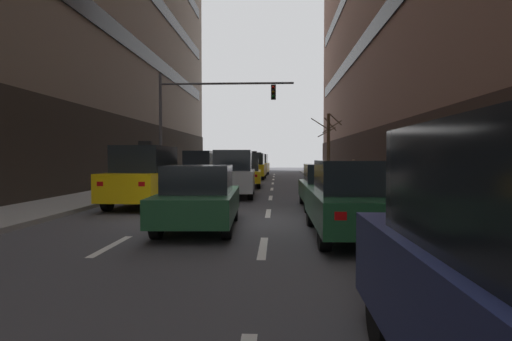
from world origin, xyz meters
TOP-DOWN VIEW (x-y plane):
  - ground_plane at (0.00, 0.00)m, footprint 120.00×120.00m
  - sidewalk_right at (6.07, 0.00)m, footprint 2.94×80.00m
  - lane_stripe_l1_s3 at (-1.53, -3.00)m, footprint 0.16×2.00m
  - lane_stripe_l1_s4 at (-1.53, 2.00)m, footprint 0.16×2.00m
  - lane_stripe_l1_s5 at (-1.53, 7.00)m, footprint 0.16×2.00m
  - lane_stripe_l1_s6 at (-1.53, 12.00)m, footprint 0.16×2.00m
  - lane_stripe_l1_s7 at (-1.53, 17.00)m, footprint 0.16×2.00m
  - lane_stripe_l1_s8 at (-1.53, 22.00)m, footprint 0.16×2.00m
  - lane_stripe_l1_s9 at (-1.53, 27.00)m, footprint 0.16×2.00m
  - lane_stripe_l1_s10 at (-1.53, 32.00)m, footprint 0.16×2.00m
  - lane_stripe_l2_s3 at (1.53, -3.00)m, footprint 0.16×2.00m
  - lane_stripe_l2_s4 at (1.53, 2.00)m, footprint 0.16×2.00m
  - lane_stripe_l2_s5 at (1.53, 7.00)m, footprint 0.16×2.00m
  - lane_stripe_l2_s6 at (1.53, 12.00)m, footprint 0.16×2.00m
  - lane_stripe_l2_s7 at (1.53, 17.00)m, footprint 0.16×2.00m
  - lane_stripe_l2_s8 at (1.53, 22.00)m, footprint 0.16×2.00m
  - lane_stripe_l2_s9 at (1.53, 27.00)m, footprint 0.16×2.00m
  - lane_stripe_l2_s10 at (1.53, 32.00)m, footprint 0.16×2.00m
  - car_driving_0 at (-0.12, -0.97)m, footprint 1.96×4.32m
  - car_driving_1 at (-3.05, 14.76)m, footprint 1.94×4.54m
  - taxi_driving_2 at (-2.96, 3.63)m, footprint 2.00×4.57m
  - taxi_driving_3 at (-0.10, 13.55)m, footprint 2.04×4.54m
  - car_driving_4 at (-0.13, 7.30)m, footprint 1.96×4.40m
  - taxi_driving_5 at (0.04, 29.98)m, footprint 2.00×4.41m
  - taxi_driving_6 at (-0.04, 22.37)m, footprint 1.90×4.38m
  - car_parked_1 at (3.55, -1.84)m, footprint 1.94×4.59m
  - car_parked_2 at (3.55, 3.35)m, footprint 1.75×4.15m
  - traffic_signal_0 at (-2.71, 12.76)m, footprint 7.86×0.35m
  - street_tree_0 at (5.77, 20.91)m, footprint 2.45×2.45m
  - pedestrian_0 at (6.22, 12.94)m, footprint 0.52×0.28m

SIDE VIEW (x-z plane):
  - ground_plane at x=0.00m, z-range 0.00..0.00m
  - lane_stripe_l1_s3 at x=-1.53m, z-range 0.00..0.01m
  - lane_stripe_l1_s4 at x=-1.53m, z-range 0.00..0.01m
  - lane_stripe_l1_s5 at x=-1.53m, z-range 0.00..0.01m
  - lane_stripe_l1_s6 at x=-1.53m, z-range 0.00..0.01m
  - lane_stripe_l1_s7 at x=-1.53m, z-range 0.00..0.01m
  - lane_stripe_l1_s8 at x=-1.53m, z-range 0.00..0.01m
  - lane_stripe_l1_s9 at x=-1.53m, z-range 0.00..0.01m
  - lane_stripe_l1_s10 at x=-1.53m, z-range 0.00..0.01m
  - lane_stripe_l2_s3 at x=1.53m, z-range 0.00..0.01m
  - lane_stripe_l2_s4 at x=1.53m, z-range 0.00..0.01m
  - lane_stripe_l2_s5 at x=1.53m, z-range 0.00..0.01m
  - lane_stripe_l2_s6 at x=1.53m, z-range 0.00..0.01m
  - lane_stripe_l2_s7 at x=1.53m, z-range 0.00..0.01m
  - lane_stripe_l2_s8 at x=1.53m, z-range 0.00..0.01m
  - lane_stripe_l2_s9 at x=1.53m, z-range 0.00..0.01m
  - lane_stripe_l2_s10 at x=1.53m, z-range 0.00..0.01m
  - sidewalk_right at x=6.07m, z-range 0.00..0.14m
  - car_parked_2 at x=3.55m, z-range -0.01..1.54m
  - car_driving_0 at x=-0.12m, z-range -0.01..1.58m
  - taxi_driving_3 at x=-0.10m, z-range -0.10..1.76m
  - car_parked_1 at x=3.55m, z-range -0.01..1.70m
  - pedestrian_0 at x=6.22m, z-range 0.25..1.77m
  - car_driving_4 at x=-0.13m, z-range 0.00..2.09m
  - taxi_driving_5 at x=0.04m, z-range -0.09..2.18m
  - taxi_driving_6 at x=-0.04m, z-range -0.09..2.19m
  - car_driving_1 at x=-3.05m, z-range -0.01..2.18m
  - taxi_driving_2 at x=-2.96m, z-range -0.10..2.28m
  - street_tree_0 at x=5.77m, z-range 0.34..5.33m
  - traffic_signal_0 at x=-2.71m, z-range 1.27..7.81m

